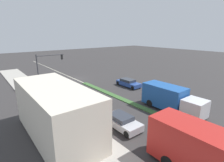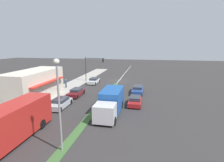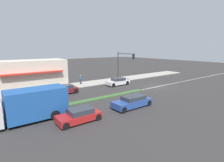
{
  "view_description": "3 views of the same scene",
  "coord_description": "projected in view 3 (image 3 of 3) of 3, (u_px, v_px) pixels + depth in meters",
  "views": [
    {
      "loc": [
        15.33,
        31.5,
        8.97
      ],
      "look_at": [
        0.08,
        12.32,
        2.22
      ],
      "focal_mm": 28.0,
      "sensor_mm": 36.0,
      "label": 1
    },
    {
      "loc": [
        -6.47,
        40.93,
        8.44
      ],
      "look_at": [
        -0.19,
        9.74,
        1.84
      ],
      "focal_mm": 28.0,
      "sensor_mm": 36.0,
      "label": 2
    },
    {
      "loc": [
        -18.44,
        23.36,
        6.47
      ],
      "look_at": [
        0.14,
        9.43,
        2.04
      ],
      "focal_mm": 28.0,
      "sensor_mm": 36.0,
      "label": 3
    }
  ],
  "objects": [
    {
      "name": "building_corner_store",
      "position": [
        30.0,
        75.0,
        26.94
      ],
      "size": [
        4.91,
        10.54,
        4.5
      ],
      "color": "beige",
      "rests_on": "sidewalk_right"
    },
    {
      "name": "coupe_blue",
      "position": [
        132.0,
        102.0,
        19.24
      ],
      "size": [
        1.83,
        4.59,
        1.27
      ],
      "color": "#284793",
      "rests_on": "ground"
    },
    {
      "name": "sidewalk_right",
      "position": [
        27.0,
        92.0,
        25.63
      ],
      "size": [
        4.0,
        73.0,
        0.12
      ],
      "primitive_type": "cube",
      "color": "#A8A399",
      "rests_on": "ground"
    },
    {
      "name": "sedan_maroon",
      "position": [
        64.0,
        90.0,
        24.79
      ],
      "size": [
        1.75,
        3.99,
        1.26
      ],
      "color": "maroon",
      "rests_on": "ground"
    },
    {
      "name": "lane_marking_center",
      "position": [
        157.0,
        87.0,
        29.47
      ],
      "size": [
        0.16,
        60.0,
        0.01
      ],
      "primitive_type": "cube",
      "color": "beige",
      "rests_on": "ground"
    },
    {
      "name": "ground_plane",
      "position": [
        49.0,
        109.0,
        18.86
      ],
      "size": [
        160.0,
        160.0,
        0.0
      ],
      "primitive_type": "plane",
      "color": "#333030"
    },
    {
      "name": "delivery_truck",
      "position": [
        26.0,
        106.0,
        15.31
      ],
      "size": [
        2.44,
        7.5,
        2.87
      ],
      "color": "silver",
      "rests_on": "ground"
    },
    {
      "name": "traffic_signal_main",
      "position": [
        123.0,
        62.0,
        32.11
      ],
      "size": [
        4.59,
        0.34,
        5.6
      ],
      "color": "#333338",
      "rests_on": "sidewalk_right"
    },
    {
      "name": "warning_aframe_sign",
      "position": [
        129.0,
        80.0,
        32.8
      ],
      "size": [
        0.45,
        0.53,
        0.84
      ],
      "color": "silver",
      "rests_on": "ground"
    },
    {
      "name": "hatchback_red",
      "position": [
        79.0,
        115.0,
        15.46
      ],
      "size": [
        1.76,
        3.86,
        1.19
      ],
      "color": "#AD1E1E",
      "rests_on": "ground"
    },
    {
      "name": "pedestrian",
      "position": [
        81.0,
        79.0,
        30.85
      ],
      "size": [
        0.34,
        0.34,
        1.64
      ],
      "color": "#282D42",
      "rests_on": "sidewalk_right"
    },
    {
      "name": "sedan_silver",
      "position": [
        20.0,
        96.0,
        21.49
      ],
      "size": [
        1.91,
        4.15,
        1.26
      ],
      "color": "#B7BABF",
      "rests_on": "ground"
    },
    {
      "name": "van_white",
      "position": [
        118.0,
        82.0,
        30.61
      ],
      "size": [
        1.8,
        4.01,
        1.27
      ],
      "color": "silver",
      "rests_on": "ground"
    }
  ]
}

